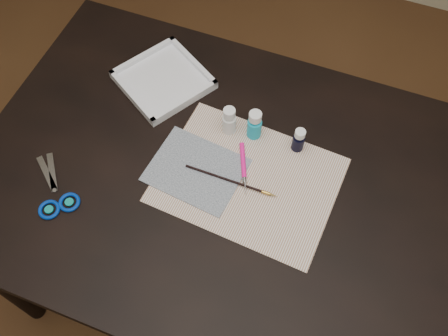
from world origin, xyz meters
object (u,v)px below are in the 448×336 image
(canvas, at_px, (196,170))
(paint_bottle_cyan, at_px, (255,125))
(paint_bottle_white, at_px, (229,120))
(paint_bottle_navy, at_px, (299,140))
(palette_tray, at_px, (163,80))
(scissors, at_px, (50,186))
(paper, at_px, (248,180))

(canvas, distance_m, paint_bottle_cyan, 0.19)
(paint_bottle_white, bearing_deg, paint_bottle_navy, 3.54)
(palette_tray, bearing_deg, scissors, -107.16)
(canvas, relative_size, palette_tray, 1.04)
(paper, bearing_deg, paint_bottle_navy, 57.35)
(paper, distance_m, paint_bottle_white, 0.17)
(canvas, bearing_deg, paint_bottle_white, 76.98)
(paint_bottle_white, xyz_separation_m, palette_tray, (-0.23, 0.09, -0.03))
(paper, distance_m, palette_tray, 0.39)
(paper, bearing_deg, scissors, -156.57)
(scissors, distance_m, palette_tray, 0.43)
(paint_bottle_navy, bearing_deg, scissors, -148.42)
(canvas, xyz_separation_m, paint_bottle_cyan, (0.10, 0.16, 0.04))
(paint_bottle_white, distance_m, paint_bottle_cyan, 0.07)
(paper, bearing_deg, paint_bottle_white, 128.37)
(paint_bottle_cyan, bearing_deg, canvas, -122.52)
(canvas, height_order, paint_bottle_white, paint_bottle_white)
(canvas, xyz_separation_m, paint_bottle_navy, (0.22, 0.16, 0.03))
(paint_bottle_white, bearing_deg, paper, -51.63)
(paint_bottle_white, height_order, palette_tray, paint_bottle_white)
(canvas, distance_m, paint_bottle_navy, 0.28)
(palette_tray, bearing_deg, paint_bottle_white, -20.32)
(paper, relative_size, paint_bottle_white, 4.96)
(paint_bottle_white, bearing_deg, paint_bottle_cyan, 8.79)
(canvas, relative_size, paint_bottle_cyan, 2.48)
(paint_bottle_navy, xyz_separation_m, palette_tray, (-0.42, 0.07, -0.03))
(palette_tray, bearing_deg, paint_bottle_navy, -10.07)
(paper, relative_size, scissors, 2.12)
(paint_bottle_white, relative_size, scissors, 0.43)
(paint_bottle_cyan, height_order, scissors, paint_bottle_cyan)
(paint_bottle_cyan, bearing_deg, scissors, -141.84)
(paint_bottle_white, relative_size, palette_tray, 0.40)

